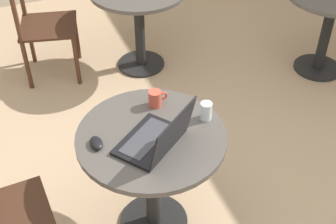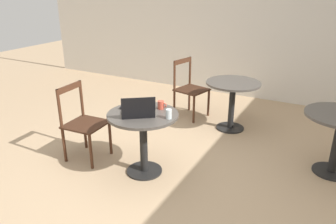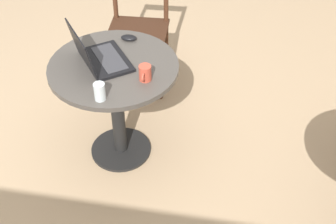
{
  "view_description": "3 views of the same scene",
  "coord_description": "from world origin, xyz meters",
  "px_view_note": "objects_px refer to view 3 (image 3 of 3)",
  "views": [
    {
      "loc": [
        -0.91,
        -1.62,
        2.32
      ],
      "look_at": [
        -0.14,
        0.28,
        0.6
      ],
      "focal_mm": 50.0,
      "sensor_mm": 36.0,
      "label": 1
    },
    {
      "loc": [
        1.43,
        -2.71,
        2.02
      ],
      "look_at": [
        -0.18,
        0.29,
        0.67
      ],
      "focal_mm": 35.0,
      "sensor_mm": 36.0,
      "label": 2
    },
    {
      "loc": [
        1.79,
        0.72,
        2.32
      ],
      "look_at": [
        -0.16,
        0.38,
        0.56
      ],
      "focal_mm": 50.0,
      "sensor_mm": 36.0,
      "label": 3
    }
  ],
  "objects_px": {
    "laptop": "(98,56)",
    "mug": "(145,73)",
    "cafe_table_near": "(115,88)",
    "mouse": "(129,38)",
    "drinking_glass": "(100,92)",
    "chair_near_left": "(138,29)"
  },
  "relations": [
    {
      "from": "chair_near_left",
      "to": "mouse",
      "type": "bearing_deg",
      "value": 7.92
    },
    {
      "from": "mouse",
      "to": "mug",
      "type": "relative_size",
      "value": 0.92
    },
    {
      "from": "cafe_table_near",
      "to": "laptop",
      "type": "bearing_deg",
      "value": -90.86
    },
    {
      "from": "cafe_table_near",
      "to": "laptop",
      "type": "xyz_separation_m",
      "value": [
        -0.0,
        -0.08,
        0.22
      ]
    },
    {
      "from": "cafe_table_near",
      "to": "mug",
      "type": "height_order",
      "value": "mug"
    },
    {
      "from": "mug",
      "to": "drinking_glass",
      "type": "distance_m",
      "value": 0.29
    },
    {
      "from": "mouse",
      "to": "cafe_table_near",
      "type": "bearing_deg",
      "value": -5.84
    },
    {
      "from": "cafe_table_near",
      "to": "laptop",
      "type": "height_order",
      "value": "laptop"
    },
    {
      "from": "laptop",
      "to": "mug",
      "type": "height_order",
      "value": "laptop"
    },
    {
      "from": "mug",
      "to": "drinking_glass",
      "type": "height_order",
      "value": "drinking_glass"
    },
    {
      "from": "chair_near_left",
      "to": "mouse",
      "type": "height_order",
      "value": "chair_near_left"
    },
    {
      "from": "chair_near_left",
      "to": "mug",
      "type": "bearing_deg",
      "value": 15.73
    },
    {
      "from": "mouse",
      "to": "chair_near_left",
      "type": "bearing_deg",
      "value": -172.08
    },
    {
      "from": "cafe_table_near",
      "to": "mouse",
      "type": "distance_m",
      "value": 0.33
    },
    {
      "from": "laptop",
      "to": "mug",
      "type": "xyz_separation_m",
      "value": [
        0.11,
        0.3,
        -0.0
      ]
    },
    {
      "from": "mug",
      "to": "mouse",
      "type": "bearing_deg",
      "value": -154.02
    },
    {
      "from": "chair_near_left",
      "to": "mouse",
      "type": "relative_size",
      "value": 9.12
    },
    {
      "from": "drinking_glass",
      "to": "chair_near_left",
      "type": "bearing_deg",
      "value": -176.91
    },
    {
      "from": "mouse",
      "to": "drinking_glass",
      "type": "xyz_separation_m",
      "value": [
        0.59,
        -0.02,
        0.03
      ]
    },
    {
      "from": "cafe_table_near",
      "to": "mug",
      "type": "bearing_deg",
      "value": 63.9
    },
    {
      "from": "chair_near_left",
      "to": "mug",
      "type": "xyz_separation_m",
      "value": [
        0.93,
        0.26,
        0.31
      ]
    },
    {
      "from": "laptop",
      "to": "mug",
      "type": "distance_m",
      "value": 0.32
    }
  ]
}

